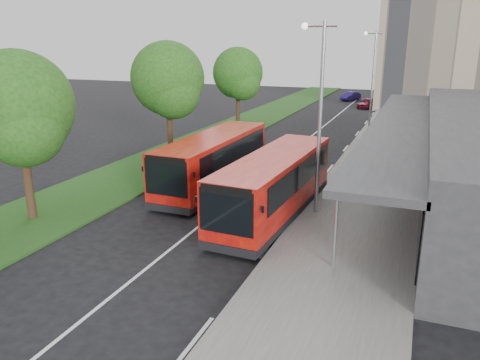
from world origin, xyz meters
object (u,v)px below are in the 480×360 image
object	(u,v)px
tree_far	(238,76)
bus_second	(214,161)
tree_mid	(168,83)
car_near	(367,103)
lamp_post_near	(319,108)
lamp_post_far	(372,76)
litter_bin	(372,162)
tree_near	(20,113)
bollard	(374,136)
bus_main	(275,185)
car_far	(351,96)

from	to	relation	value
tree_far	bus_second	bearing A→B (deg)	-72.54
tree_mid	tree_far	size ratio (longest dim) A/B	1.07
bus_second	car_near	world-z (taller)	bus_second
lamp_post_near	lamp_post_far	world-z (taller)	same
bus_second	litter_bin	world-z (taller)	bus_second
tree_far	bus_second	world-z (taller)	tree_far
tree_near	bollard	world-z (taller)	tree_near
bus_second	tree_mid	bearing A→B (deg)	138.32
tree_far	lamp_post_near	world-z (taller)	lamp_post_near
tree_near	bus_main	size ratio (longest dim) A/B	0.73
bus_second	bollard	distance (m)	15.47
tree_far	bus_second	size ratio (longest dim) A/B	0.72
tree_near	litter_bin	size ratio (longest dim) A/B	8.29
tree_near	car_near	size ratio (longest dim) A/B	2.05
tree_near	car_far	xyz separation A→B (m)	(6.34, 47.63, -4.05)
tree_near	lamp_post_near	bearing A→B (deg)	23.97
tree_far	car_near	distance (m)	19.66
bollard	car_near	world-z (taller)	car_near
tree_mid	litter_bin	world-z (taller)	tree_mid
tree_mid	tree_near	bearing A→B (deg)	-90.00
lamp_post_far	bus_second	distance (m)	19.04
litter_bin	car_near	bearing A→B (deg)	97.31
lamp_post_near	tree_near	bearing A→B (deg)	-156.03
lamp_post_near	bus_second	size ratio (longest dim) A/B	0.83
litter_bin	bus_second	bearing A→B (deg)	-141.37
lamp_post_far	bus_main	size ratio (longest dim) A/B	0.82
lamp_post_far	litter_bin	distance (m)	12.67
tree_far	lamp_post_near	size ratio (longest dim) A/B	0.87
litter_bin	bollard	world-z (taller)	bollard
lamp_post_far	lamp_post_near	bearing A→B (deg)	-90.00
bus_main	litter_bin	bearing A→B (deg)	73.19
bollard	car_far	bearing A→B (deg)	102.01
tree_near	litter_bin	bearing A→B (deg)	45.72
car_far	tree_near	bearing A→B (deg)	-74.57
bus_main	car_far	distance (m)	43.55
lamp_post_far	bus_main	world-z (taller)	lamp_post_far
bus_second	lamp_post_far	bearing A→B (deg)	72.78
bus_second	car_near	distance (m)	34.05
lamp_post_near	tree_mid	bearing A→B (deg)	147.64
tree_mid	bollard	size ratio (longest dim) A/B	8.12
tree_near	lamp_post_near	xyz separation A→B (m)	(11.13, 4.95, 0.12)
car_near	car_far	distance (m)	7.27
tree_mid	bus_main	world-z (taller)	tree_mid
tree_near	bus_main	world-z (taller)	tree_near
car_far	tree_mid	bearing A→B (deg)	-77.07
lamp_post_far	car_near	distance (m)	16.64
tree_mid	tree_far	distance (m)	12.00
tree_far	car_near	world-z (taller)	tree_far
lamp_post_near	bollard	size ratio (longest dim) A/B	8.73
bus_second	car_far	distance (m)	40.53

